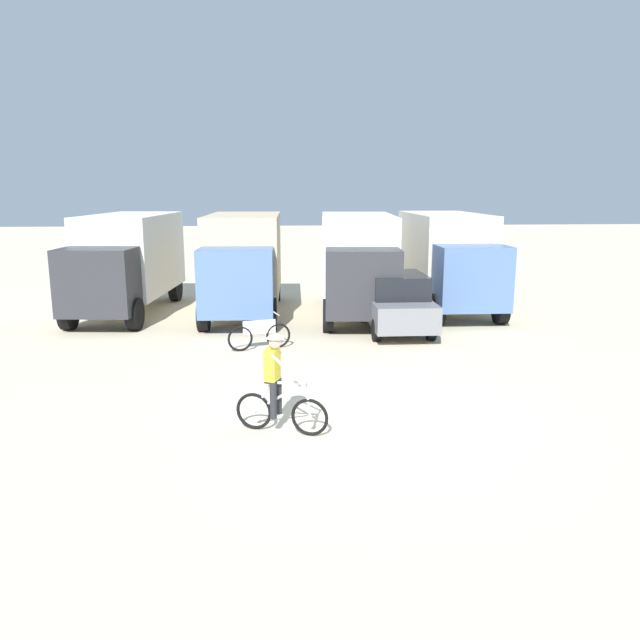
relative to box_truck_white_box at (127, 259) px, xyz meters
name	(u,v)px	position (x,y,z in m)	size (l,w,h in m)	color
ground_plane	(362,416)	(6.64, -10.55, -1.87)	(120.00, 120.00, 0.00)	beige
box_truck_white_box	(127,259)	(0.00, 0.00, 0.00)	(2.98, 6.94, 3.35)	white
box_truck_tan_camper	(243,259)	(3.97, -0.41, 0.00)	(2.58, 6.82, 3.35)	#CCB78E
box_truck_avon_van	(358,260)	(7.84, -0.85, 0.00)	(2.88, 6.91, 3.35)	white
box_truck_cream_rv	(448,256)	(11.17, -0.02, 0.00)	(2.43, 6.77, 3.35)	beige
sedan_parked	(396,302)	(8.66, -3.47, -0.99)	(1.80, 4.21, 1.76)	slate
cyclist_orange_shirt	(278,387)	(5.04, -11.23, -1.03)	(1.64, 0.76, 1.82)	black
bicycle_spare	(260,335)	(4.59, -5.42, -1.48)	(1.68, 0.64, 0.97)	black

